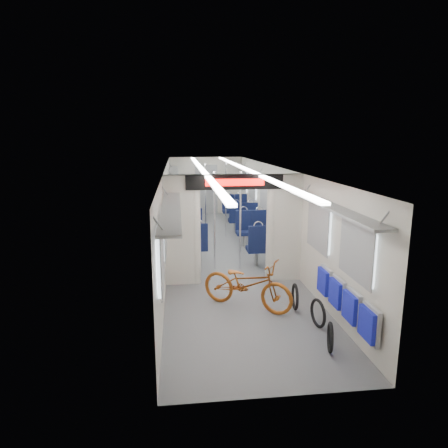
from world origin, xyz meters
name	(u,v)px	position (x,y,z in m)	size (l,w,h in m)	color
carriage	(224,200)	(0.00, -0.27, 1.50)	(12.00, 12.02, 2.31)	#515456
bicycle	(247,284)	(0.04, -3.42, 0.46)	(0.61, 1.75, 0.92)	#964A15
flip_bench	(344,300)	(1.35, -4.60, 0.58)	(0.12, 2.09, 0.50)	gray
bike_hoop_a	(330,339)	(0.97, -5.07, 0.20)	(0.45, 0.45, 0.05)	black
bike_hoop_b	(318,315)	(1.06, -4.30, 0.22)	(0.48, 0.48, 0.05)	black
bike_hoop_c	(295,298)	(0.89, -3.60, 0.22)	(0.49, 0.49, 0.05)	black
seat_bay_near_left	(187,233)	(-0.94, 0.26, 0.56)	(0.94, 2.24, 1.15)	#0C1335
seat_bay_near_right	(259,234)	(0.93, -0.11, 0.56)	(0.93, 2.17, 1.13)	#0C1335
seat_bay_far_left	(185,213)	(-0.93, 3.25, 0.55)	(0.92, 2.11, 1.11)	#0C1335
seat_bay_far_right	(239,211)	(0.93, 3.37, 0.55)	(0.92, 2.13, 1.12)	#0C1335
stanchion_near_left	(215,221)	(-0.33, -1.14, 1.15)	(0.04, 0.04, 2.30)	silver
stanchion_near_right	(240,221)	(0.26, -1.20, 1.15)	(0.04, 0.04, 2.30)	silver
stanchion_far_left	(206,203)	(-0.34, 1.57, 1.15)	(0.04, 0.04, 2.30)	silver
stanchion_far_right	(226,200)	(0.32, 1.98, 1.15)	(0.04, 0.04, 2.30)	silver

